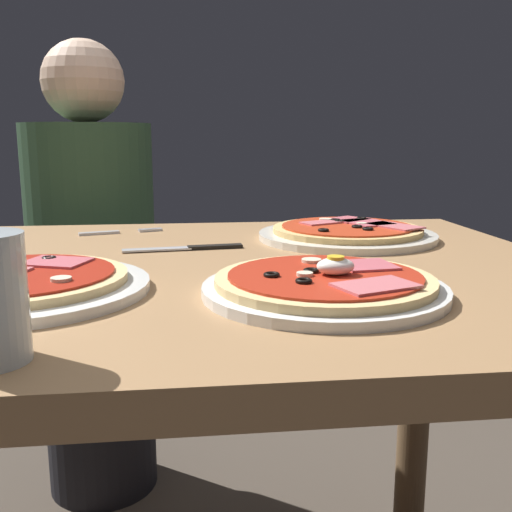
{
  "coord_description": "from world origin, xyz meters",
  "views": [
    {
      "loc": [
        0.01,
        -0.84,
        0.95
      ],
      "look_at": [
        0.1,
        -0.09,
        0.8
      ],
      "focal_mm": 41.9,
      "sensor_mm": 36.0,
      "label": 1
    }
  ],
  "objects_px": {
    "pizza_foreground": "(325,285)",
    "diner_person": "(94,288)",
    "pizza_across_left": "(347,233)",
    "dining_table": "(178,347)",
    "pizza_across_right": "(18,284)",
    "knife": "(192,248)",
    "fork": "(114,232)"
  },
  "relations": [
    {
      "from": "dining_table",
      "to": "fork",
      "type": "distance_m",
      "value": 0.35
    },
    {
      "from": "dining_table",
      "to": "fork",
      "type": "xyz_separation_m",
      "value": [
        -0.12,
        0.3,
        0.12
      ]
    },
    {
      "from": "diner_person",
      "to": "pizza_across_left",
      "type": "bearing_deg",
      "value": 135.57
    },
    {
      "from": "pizza_foreground",
      "to": "diner_person",
      "type": "relative_size",
      "value": 0.24
    },
    {
      "from": "pizza_foreground",
      "to": "pizza_across_left",
      "type": "distance_m",
      "value": 0.39
    },
    {
      "from": "pizza_across_left",
      "to": "pizza_across_right",
      "type": "relative_size",
      "value": 1.04
    },
    {
      "from": "dining_table",
      "to": "pizza_foreground",
      "type": "height_order",
      "value": "pizza_foreground"
    },
    {
      "from": "dining_table",
      "to": "pizza_across_left",
      "type": "bearing_deg",
      "value": 32.14
    },
    {
      "from": "pizza_foreground",
      "to": "fork",
      "type": "distance_m",
      "value": 0.57
    },
    {
      "from": "pizza_foreground",
      "to": "diner_person",
      "type": "xyz_separation_m",
      "value": [
        -0.4,
        0.89,
        -0.22
      ]
    },
    {
      "from": "dining_table",
      "to": "diner_person",
      "type": "xyz_separation_m",
      "value": [
        -0.23,
        0.71,
        -0.08
      ]
    },
    {
      "from": "dining_table",
      "to": "diner_person",
      "type": "relative_size",
      "value": 0.98
    },
    {
      "from": "pizza_across_right",
      "to": "knife",
      "type": "xyz_separation_m",
      "value": [
        0.21,
        0.25,
        -0.01
      ]
    },
    {
      "from": "fork",
      "to": "knife",
      "type": "bearing_deg",
      "value": -51.73
    },
    {
      "from": "pizza_across_left",
      "to": "diner_person",
      "type": "xyz_separation_m",
      "value": [
        -0.53,
        0.52,
        -0.22
      ]
    },
    {
      "from": "dining_table",
      "to": "pizza_across_right",
      "type": "height_order",
      "value": "pizza_across_right"
    },
    {
      "from": "pizza_foreground",
      "to": "diner_person",
      "type": "height_order",
      "value": "diner_person"
    },
    {
      "from": "dining_table",
      "to": "pizza_foreground",
      "type": "bearing_deg",
      "value": -45.92
    },
    {
      "from": "knife",
      "to": "pizza_across_left",
      "type": "bearing_deg",
      "value": 13.8
    },
    {
      "from": "pizza_across_right",
      "to": "diner_person",
      "type": "bearing_deg",
      "value": 92.92
    },
    {
      "from": "pizza_across_left",
      "to": "diner_person",
      "type": "relative_size",
      "value": 0.27
    },
    {
      "from": "pizza_across_left",
      "to": "knife",
      "type": "distance_m",
      "value": 0.29
    },
    {
      "from": "pizza_across_right",
      "to": "diner_person",
      "type": "xyz_separation_m",
      "value": [
        -0.04,
        0.84,
        -0.22
      ]
    },
    {
      "from": "pizza_foreground",
      "to": "fork",
      "type": "relative_size",
      "value": 1.84
    },
    {
      "from": "knife",
      "to": "fork",
      "type": "bearing_deg",
      "value": 128.27
    },
    {
      "from": "dining_table",
      "to": "knife",
      "type": "distance_m",
      "value": 0.18
    },
    {
      "from": "pizza_foreground",
      "to": "pizza_across_left",
      "type": "xyz_separation_m",
      "value": [
        0.13,
        0.37,
        -0.0
      ]
    },
    {
      "from": "pizza_foreground",
      "to": "pizza_across_right",
      "type": "xyz_separation_m",
      "value": [
        -0.36,
        0.05,
        -0.0
      ]
    },
    {
      "from": "pizza_foreground",
      "to": "diner_person",
      "type": "distance_m",
      "value": 1.0
    },
    {
      "from": "dining_table",
      "to": "diner_person",
      "type": "height_order",
      "value": "diner_person"
    },
    {
      "from": "fork",
      "to": "knife",
      "type": "distance_m",
      "value": 0.23
    },
    {
      "from": "pizza_across_right",
      "to": "diner_person",
      "type": "distance_m",
      "value": 0.87
    }
  ]
}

